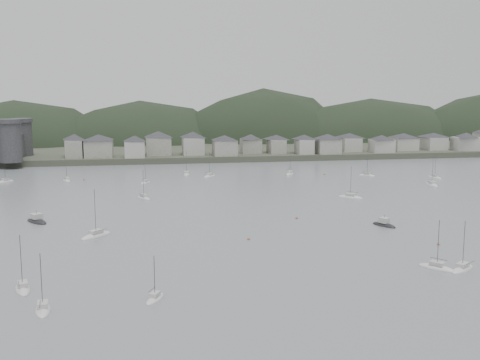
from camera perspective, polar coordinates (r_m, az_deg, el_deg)
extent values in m
plane|color=slate|center=(124.98, 5.98, -7.92)|extent=(900.00, 900.00, 0.00)
cube|color=#383D2D|center=(412.82, -5.27, 3.98)|extent=(900.00, 250.00, 3.00)
ellipsoid|color=black|center=(397.39, -21.11, 1.55)|extent=(138.98, 92.48, 81.13)
ellipsoid|color=black|center=(390.62, -9.71, 1.93)|extent=(132.08, 90.41, 79.74)
ellipsoid|color=black|center=(399.89, 2.28, 1.81)|extent=(133.88, 88.37, 101.41)
ellipsoid|color=black|center=(417.26, 12.60, 2.22)|extent=(165.81, 81.78, 82.55)
cylinder|color=#2E2E31|center=(288.14, -21.68, 3.42)|extent=(10.00, 10.00, 18.00)
cylinder|color=#2E2E31|center=(315.55, -20.66, 3.80)|extent=(10.00, 10.00, 17.00)
cube|color=#2E2E31|center=(302.06, -21.12, 3.10)|extent=(3.50, 30.00, 12.00)
cube|color=gray|center=(300.08, -15.96, 2.99)|extent=(8.34, 12.91, 8.59)
pyramid|color=#29282D|center=(299.59, -16.01, 4.09)|extent=(15.78, 15.78, 3.01)
cube|color=gray|center=(298.44, -13.74, 3.03)|extent=(13.68, 13.35, 8.36)
pyramid|color=#29282D|center=(297.96, -13.78, 4.11)|extent=(20.07, 20.07, 2.93)
cube|color=#B0ADA5|center=(292.51, -10.33, 3.00)|extent=(9.78, 10.20, 8.08)
pyramid|color=#29282D|center=(292.02, -10.36, 4.06)|extent=(14.83, 14.83, 2.83)
cube|color=gray|center=(302.18, -8.04, 3.33)|extent=(12.59, 13.33, 9.09)
pyramid|color=#29282D|center=(301.67, -8.06, 4.49)|extent=(19.24, 19.24, 3.18)
cube|color=#B0ADA5|center=(301.75, -4.65, 3.36)|extent=(10.74, 12.17, 8.87)
pyramid|color=#29282D|center=(301.25, -4.66, 4.49)|extent=(17.01, 17.01, 3.10)
cube|color=gray|center=(297.16, -1.51, 3.19)|extent=(11.63, 12.09, 7.69)
pyramid|color=#29282D|center=(296.70, -1.52, 4.18)|extent=(17.61, 17.61, 2.69)
cube|color=gray|center=(308.24, 1.07, 3.37)|extent=(10.37, 9.35, 7.44)
pyramid|color=#29282D|center=(307.81, 1.08, 4.30)|extent=(14.65, 14.65, 2.60)
cube|color=gray|center=(308.74, 3.60, 3.34)|extent=(8.24, 12.20, 7.22)
pyramid|color=#29282D|center=(308.31, 3.61, 4.24)|extent=(15.17, 15.17, 2.53)
cube|color=#B0ADA5|center=(307.23, 6.35, 3.30)|extent=(8.06, 10.91, 7.46)
pyramid|color=#29282D|center=(306.79, 6.37, 4.23)|extent=(14.08, 14.08, 2.61)
cube|color=gray|center=(309.47, 8.62, 3.31)|extent=(11.73, 11.78, 7.66)
pyramid|color=#29282D|center=(309.03, 8.64, 4.27)|extent=(17.46, 17.46, 2.68)
cube|color=#B0ADA5|center=(324.01, 10.73, 3.47)|extent=(10.19, 13.02, 7.33)
pyramid|color=#29282D|center=(323.60, 10.75, 4.34)|extent=(17.23, 17.23, 2.57)
cube|color=#B0ADA5|center=(321.48, 13.77, 3.29)|extent=(11.70, 9.81, 6.88)
pyramid|color=#29282D|center=(321.09, 13.80, 4.11)|extent=(15.97, 15.97, 2.41)
cube|color=#B0ADA5|center=(336.49, 15.81, 3.45)|extent=(12.83, 12.48, 7.00)
pyramid|color=#29282D|center=(336.12, 15.84, 4.26)|extent=(18.79, 18.79, 2.45)
cube|color=#B0ADA5|center=(345.27, 18.52, 3.46)|extent=(11.07, 13.50, 6.97)
pyramid|color=#29282D|center=(344.91, 18.56, 4.23)|extent=(18.25, 18.25, 2.44)
cube|color=#B0ADA5|center=(346.19, 21.36, 3.35)|extent=(13.75, 9.12, 7.34)
pyramid|color=#29282D|center=(345.81, 21.40, 4.17)|extent=(16.97, 16.97, 2.57)
ellipsoid|color=silver|center=(247.73, -22.10, -0.17)|extent=(6.63, 6.67, 1.43)
cube|color=#B9B9B4|center=(247.59, -22.12, 0.07)|extent=(2.87, 2.88, 0.70)
cylinder|color=#3F3F42|center=(247.11, -22.16, 0.89)|extent=(0.12, 0.12, 8.91)
cylinder|color=#3F3F42|center=(246.44, -21.96, 0.17)|extent=(2.33, 2.35, 0.10)
ellipsoid|color=silver|center=(253.52, 18.65, 0.21)|extent=(4.10, 8.06, 1.54)
cube|color=#B9B9B4|center=(253.37, 18.66, 0.45)|extent=(2.25, 3.00, 0.70)
cylinder|color=#3F3F42|center=(252.86, 18.70, 1.32)|extent=(0.12, 0.12, 9.63)
cylinder|color=#3F3F42|center=(251.97, 18.75, 0.53)|extent=(0.86, 3.40, 0.10)
ellipsoid|color=silver|center=(114.15, -20.62, -10.05)|extent=(4.48, 8.38, 1.60)
cube|color=#B9B9B4|center=(113.81, -20.65, -9.53)|extent=(2.40, 3.15, 0.70)
cylinder|color=#3F3F42|center=(112.65, -20.77, -7.57)|extent=(0.12, 0.12, 10.00)
cylinder|color=#3F3F42|center=(112.42, -20.98, -9.48)|extent=(1.00, 3.51, 0.10)
ellipsoid|color=silver|center=(242.73, -16.71, -0.06)|extent=(4.59, 8.07, 1.54)
cube|color=#B9B9B4|center=(242.58, -16.72, 0.19)|extent=(2.40, 3.07, 0.70)
cylinder|color=#3F3F42|center=(242.05, -16.76, 1.10)|extent=(0.12, 0.12, 9.61)
cylinder|color=#3F3F42|center=(241.25, -16.86, 0.27)|extent=(1.10, 3.34, 0.10)
ellipsoid|color=silver|center=(250.80, -5.29, 0.55)|extent=(3.72, 8.46, 1.64)
cube|color=#B9B9B4|center=(250.64, -5.29, 0.80)|extent=(2.18, 3.08, 0.70)
cylinder|color=#3F3F42|center=(250.10, -5.30, 1.74)|extent=(0.12, 0.12, 10.23)
cylinder|color=#3F3F42|center=(251.99, -5.36, 0.97)|extent=(0.61, 3.66, 0.10)
ellipsoid|color=silver|center=(102.88, -18.85, -12.05)|extent=(3.39, 7.86, 1.52)
cube|color=#B9B9B4|center=(102.52, -18.88, -11.49)|extent=(2.00, 2.86, 0.70)
cylinder|color=#3F3F42|center=(101.28, -18.99, -9.45)|extent=(0.12, 0.12, 9.51)
cylinder|color=#3F3F42|center=(101.10, -19.11, -11.46)|extent=(0.54, 3.41, 0.10)
ellipsoid|color=silver|center=(251.63, 4.95, 0.58)|extent=(6.14, 7.72, 1.52)
cube|color=#B9B9B4|center=(251.48, 4.95, 0.82)|extent=(2.84, 3.14, 0.70)
cylinder|color=#3F3F42|center=(250.98, 4.96, 1.69)|extent=(0.12, 0.12, 9.51)
cylinder|color=#3F3F42|center=(252.32, 4.72, 0.98)|extent=(1.92, 2.94, 0.10)
ellipsoid|color=silver|center=(125.50, 18.84, -8.26)|extent=(6.95, 7.80, 1.59)
cube|color=#B9B9B4|center=(125.20, 18.86, -7.78)|extent=(3.10, 3.27, 0.70)
cylinder|color=#3F3F42|center=(124.14, 18.95, -5.99)|extent=(0.12, 0.12, 9.94)
cylinder|color=#3F3F42|center=(126.40, 18.99, -7.36)|extent=(2.31, 2.86, 0.10)
ellipsoid|color=silver|center=(244.26, -3.01, 0.35)|extent=(7.02, 7.97, 1.62)
cube|color=#B9B9B4|center=(244.10, -3.01, 0.61)|extent=(3.14, 3.33, 0.70)
cylinder|color=#3F3F42|center=(243.55, -3.02, 1.56)|extent=(0.12, 0.12, 10.11)
cylinder|color=#3F3F42|center=(245.05, -3.25, 0.77)|extent=(2.32, 2.93, 0.10)
ellipsoid|color=silver|center=(103.39, -8.38, -11.55)|extent=(4.44, 6.33, 1.22)
cube|color=#B9B9B4|center=(103.08, -8.39, -11.07)|extent=(2.15, 2.51, 0.70)
cylinder|color=#3F3F42|center=(102.09, -8.43, -9.46)|extent=(0.12, 0.12, 7.62)
cylinder|color=#3F3F42|center=(103.81, -8.68, -10.61)|extent=(1.30, 2.50, 0.10)
ellipsoid|color=silver|center=(126.45, 21.06, -8.25)|extent=(8.00, 6.62, 1.59)
cube|color=#B9B9B4|center=(126.14, 21.09, -7.77)|extent=(3.29, 3.03, 0.70)
cylinder|color=#3F3F42|center=(125.09, 21.19, -6.00)|extent=(0.12, 0.12, 9.95)
cylinder|color=#3F3F42|center=(125.93, 21.76, -7.58)|extent=(3.00, 2.12, 0.10)
ellipsoid|color=silver|center=(229.75, -9.31, -0.29)|extent=(4.89, 6.51, 1.27)
cube|color=#B9B9B4|center=(229.60, -9.31, -0.06)|extent=(2.31, 2.62, 0.70)
cylinder|color=#3F3F42|center=(229.14, -9.33, 0.73)|extent=(0.12, 0.12, 7.92)
cylinder|color=#3F3F42|center=(230.50, -9.46, 0.11)|extent=(1.49, 2.53, 0.10)
ellipsoid|color=silver|center=(251.97, 12.41, 0.42)|extent=(6.78, 6.44, 1.42)
cube|color=#B9B9B4|center=(251.83, 12.42, 0.64)|extent=(2.89, 2.82, 0.70)
cylinder|color=#3F3F42|center=(251.36, 12.44, 1.45)|extent=(0.12, 0.12, 8.86)
cylinder|color=#3F3F42|center=(250.61, 12.30, 0.74)|extent=(2.43, 2.22, 0.10)
ellipsoid|color=silver|center=(199.10, 10.83, -1.72)|extent=(8.46, 7.45, 1.72)
cube|color=#B9B9B4|center=(198.90, 10.84, -1.39)|extent=(3.53, 3.34, 0.70)
cylinder|color=#3F3F42|center=(198.19, 10.87, -0.15)|extent=(0.12, 0.12, 10.73)
cylinder|color=#3F3F42|center=(200.11, 11.07, -1.18)|extent=(3.11, 2.45, 0.10)
ellipsoid|color=silver|center=(233.43, 18.38, -0.48)|extent=(4.15, 9.69, 1.88)
cube|color=#B9B9B4|center=(233.25, 18.40, -0.18)|extent=(2.46, 3.52, 0.70)
cylinder|color=#3F3F42|center=(232.59, 18.45, 0.98)|extent=(0.12, 0.12, 11.73)
cylinder|color=#3F3F42|center=(234.53, 18.17, 0.01)|extent=(0.63, 4.20, 0.10)
ellipsoid|color=silver|center=(196.94, -9.47, -1.80)|extent=(5.77, 7.89, 1.53)
cube|color=#B9B9B4|center=(196.75, -9.47, -1.49)|extent=(2.75, 3.15, 0.70)
cylinder|color=#3F3F42|center=(196.11, -9.50, -0.38)|extent=(0.12, 0.12, 9.55)
cylinder|color=#3F3F42|center=(195.46, -9.67, -1.40)|extent=(1.71, 3.08, 0.10)
ellipsoid|color=silver|center=(148.67, -14.00, -5.40)|extent=(8.66, 8.89, 1.88)
cube|color=#B9B9B4|center=(148.37, -14.02, -4.94)|extent=(3.77, 3.81, 0.70)
cylinder|color=#3F3F42|center=(147.33, -14.09, -3.13)|extent=(0.12, 0.12, 11.75)
cylinder|color=#3F3F42|center=(146.97, -13.60, -4.83)|extent=(2.99, 3.14, 0.10)
ellipsoid|color=black|center=(160.21, 14.01, -4.38)|extent=(5.75, 7.99, 1.66)
cube|color=#B9B9B4|center=(159.88, 14.03, -3.86)|extent=(2.89, 2.96, 1.40)
cylinder|color=#3F3F42|center=(159.69, 14.04, -3.55)|extent=(0.10, 0.10, 1.20)
ellipsoid|color=black|center=(169.24, -19.39, -3.92)|extent=(8.02, 9.42, 2.02)
cube|color=#B9B9B4|center=(168.90, -19.42, -3.37)|extent=(3.70, 3.74, 1.40)
cylinder|color=#3F3F42|center=(168.72, -19.43, -3.07)|extent=(0.10, 0.10, 1.20)
sphere|color=#AC5639|center=(242.66, -15.12, 0.03)|extent=(0.70, 0.70, 0.70)
sphere|color=#AC5639|center=(144.38, 18.96, -6.00)|extent=(0.70, 0.70, 0.70)
sphere|color=#AC5639|center=(141.23, 0.85, -5.84)|extent=(0.70, 0.70, 0.70)
sphere|color=#AC5639|center=(164.88, 5.60, -3.75)|extent=(0.70, 0.70, 0.70)
sphere|color=#AC5639|center=(252.80, 8.31, 0.58)|extent=(0.70, 0.70, 0.70)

